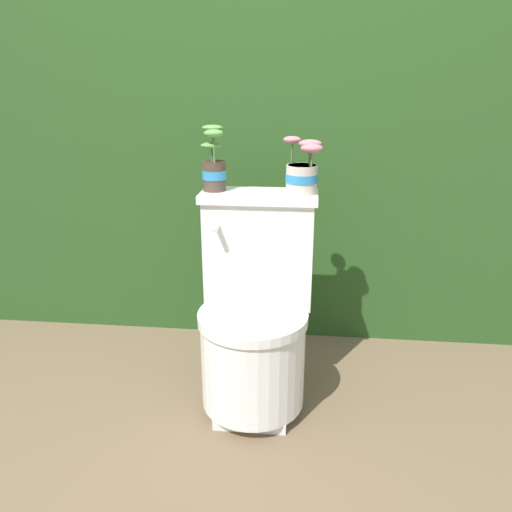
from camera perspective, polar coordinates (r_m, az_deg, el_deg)
ground_plane at (r=2.04m, az=-1.44°, el=-16.25°), size 12.00×12.00×0.00m
hedge_backdrop at (r=2.61m, az=1.04°, el=10.40°), size 3.37×0.73×1.55m
toilet at (r=1.88m, az=-0.10°, el=-7.20°), size 0.44×0.51×0.80m
potted_plant_left at (r=1.88m, az=-4.84°, el=10.09°), size 0.09×0.11×0.24m
potted_plant_midleft at (r=1.83m, az=5.33°, el=9.44°), size 0.14×0.12×0.20m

